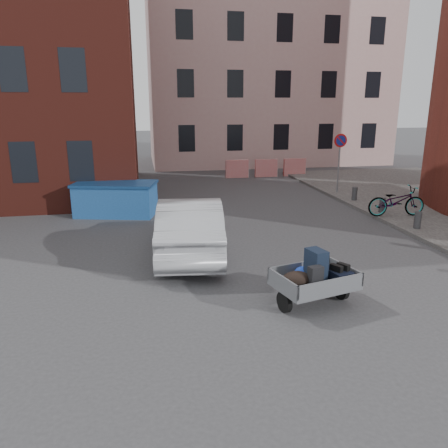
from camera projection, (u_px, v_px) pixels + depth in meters
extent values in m
plane|color=#38383A|center=(270.00, 287.00, 10.07)|extent=(120.00, 120.00, 0.00)
cube|color=#CDA19E|center=(266.00, 59.00, 30.09)|extent=(16.00, 8.00, 14.00)
cylinder|color=gray|center=(339.00, 164.00, 19.75)|extent=(0.07, 0.07, 2.60)
cylinder|color=red|center=(341.00, 140.00, 19.45)|extent=(0.60, 0.03, 0.60)
cylinder|color=navy|center=(341.00, 141.00, 19.43)|extent=(0.44, 0.03, 0.44)
cylinder|color=#3A3A3D|center=(418.00, 220.00, 14.25)|extent=(0.22, 0.22, 0.55)
cylinder|color=#3A3A3D|center=(382.00, 205.00, 16.33)|extent=(0.22, 0.22, 0.55)
cylinder|color=#3A3A3D|center=(355.00, 194.00, 18.42)|extent=(0.22, 0.22, 0.55)
cube|color=red|center=(237.00, 169.00, 24.58)|extent=(1.30, 0.18, 1.00)
cube|color=red|center=(266.00, 168.00, 24.88)|extent=(1.30, 0.18, 1.00)
cube|color=red|center=(295.00, 167.00, 25.19)|extent=(1.30, 0.18, 1.00)
cylinder|color=black|center=(284.00, 302.00, 8.79)|extent=(0.21, 0.45, 0.44)
cylinder|color=black|center=(341.00, 289.00, 9.38)|extent=(0.21, 0.45, 0.44)
cube|color=slate|center=(314.00, 285.00, 9.02)|extent=(1.82, 1.47, 0.08)
cube|color=slate|center=(283.00, 283.00, 8.65)|extent=(0.31, 1.08, 0.28)
cube|color=slate|center=(345.00, 271.00, 9.29)|extent=(0.31, 1.08, 0.28)
cube|color=slate|center=(300.00, 268.00, 9.43)|extent=(1.56, 0.44, 0.28)
cube|color=slate|center=(331.00, 286.00, 8.51)|extent=(1.56, 0.44, 0.28)
cube|color=slate|center=(290.00, 273.00, 9.82)|extent=(0.25, 0.70, 0.06)
cube|color=#151F32|center=(316.00, 266.00, 8.98)|extent=(0.40, 0.51, 0.70)
cube|color=black|center=(337.00, 275.00, 9.09)|extent=(0.54, 0.68, 0.25)
ellipsoid|color=black|center=(296.00, 280.00, 8.71)|extent=(0.67, 0.50, 0.36)
cube|color=black|center=(315.00, 278.00, 8.65)|extent=(0.32, 0.24, 0.48)
ellipsoid|color=#1739B3|center=(303.00, 272.00, 9.26)|extent=(0.42, 0.38, 0.24)
cube|color=black|center=(336.00, 268.00, 8.97)|extent=(0.23, 0.29, 0.13)
cube|color=black|center=(343.00, 267.00, 9.04)|extent=(0.23, 0.29, 0.13)
cube|color=#2258A2|center=(116.00, 200.00, 16.36)|extent=(3.12, 2.08, 1.14)
cube|color=navy|center=(115.00, 184.00, 16.19)|extent=(3.24, 2.20, 0.10)
imported|color=#AAACB1|center=(190.00, 226.00, 12.10)|extent=(2.21, 4.99, 1.59)
imported|color=black|center=(396.00, 201.00, 15.75)|extent=(2.14, 0.92, 1.09)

